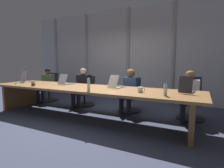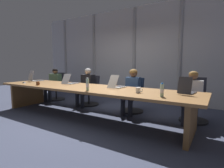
# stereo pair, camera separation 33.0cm
# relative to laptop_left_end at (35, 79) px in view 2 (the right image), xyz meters

# --- Properties ---
(ground_plane) EXTENTS (16.26, 16.26, 0.00)m
(ground_plane) POSITION_rel_laptop_left_end_xyz_m (2.22, -0.22, -0.79)
(ground_plane) COLOR #383D51
(conference_table) EXTENTS (5.08, 1.18, 0.72)m
(conference_table) POSITION_rel_laptop_left_end_xyz_m (2.22, -0.22, -0.18)
(conference_table) COLOR olive
(conference_table) RESTS_ON ground_plane
(curtain_backdrop) EXTENTS (8.13, 0.17, 3.15)m
(curtain_backdrop) POSITION_rel_laptop_left_end_xyz_m (2.22, 2.27, 0.79)
(curtain_backdrop) COLOR #B2B2B7
(curtain_backdrop) RESTS_ON ground_plane
(laptop_left_end) EXTENTS (0.26, 0.42, 0.33)m
(laptop_left_end) POSITION_rel_laptop_left_end_xyz_m (0.00, 0.00, 0.00)
(laptop_left_end) COLOR #A8ADB7
(laptop_left_end) RESTS_ON conference_table
(laptop_left_mid) EXTENTS (0.24, 0.44, 0.28)m
(laptop_left_mid) POSITION_rel_laptop_left_end_xyz_m (1.47, 0.02, -0.01)
(laptop_left_mid) COLOR #A8ADB7
(laptop_left_mid) RESTS_ON conference_table
(laptop_center) EXTENTS (0.25, 0.51, 0.30)m
(laptop_center) POSITION_rel_laptop_left_end_xyz_m (2.93, 0.02, -0.01)
(laptop_center) COLOR beige
(laptop_center) RESTS_ON conference_table
(laptop_right_mid) EXTENTS (0.29, 0.43, 0.31)m
(laptop_right_mid) POSITION_rel_laptop_left_end_xyz_m (4.37, 0.04, -0.00)
(laptop_right_mid) COLOR #2D2D33
(laptop_right_mid) RESTS_ON conference_table
(office_chair_left_end) EXTENTS (0.60, 0.61, 0.94)m
(office_chair_left_end) POSITION_rel_laptop_left_end_xyz_m (0.01, 0.82, -0.44)
(office_chair_left_end) COLOR #2D2D38
(office_chair_left_end) RESTS_ON ground_plane
(office_chair_left_mid) EXTENTS (0.60, 0.60, 0.90)m
(office_chair_left_mid) POSITION_rel_laptop_left_end_xyz_m (1.49, 0.82, -0.45)
(office_chair_left_mid) COLOR #2D2D38
(office_chair_left_mid) RESTS_ON ground_plane
(office_chair_center) EXTENTS (0.60, 0.60, 0.89)m
(office_chair_center) POSITION_rel_laptop_left_end_xyz_m (2.94, 0.82, -0.45)
(office_chair_center) COLOR navy
(office_chair_center) RESTS_ON ground_plane
(office_chair_right_mid) EXTENTS (0.60, 0.60, 0.96)m
(office_chair_right_mid) POSITION_rel_laptop_left_end_xyz_m (4.42, 0.82, -0.43)
(office_chair_right_mid) COLOR #2D2D38
(office_chair_right_mid) RESTS_ON ground_plane
(person_left_end) EXTENTS (0.43, 0.57, 1.09)m
(person_left_end) POSITION_rel_laptop_left_end_xyz_m (0.03, 0.66, -0.17)
(person_left_end) COLOR #4C6B4C
(person_left_end) RESTS_ON ground_plane
(person_left_mid) EXTENTS (0.40, 0.55, 1.12)m
(person_left_mid) POSITION_rel_laptop_left_end_xyz_m (1.48, 0.66, -0.15)
(person_left_mid) COLOR black
(person_left_mid) RESTS_ON ground_plane
(person_center) EXTENTS (0.36, 0.55, 1.13)m
(person_center) POSITION_rel_laptop_left_end_xyz_m (2.98, 0.66, -0.14)
(person_center) COLOR #335184
(person_center) RESTS_ON ground_plane
(person_right_mid) EXTENTS (0.42, 0.55, 1.11)m
(person_right_mid) POSITION_rel_laptop_left_end_xyz_m (4.39, 0.66, -0.16)
(person_right_mid) COLOR silver
(person_right_mid) RESTS_ON ground_plane
(water_bottle_primary) EXTENTS (0.06, 0.06, 0.27)m
(water_bottle_primary) POSITION_rel_laptop_left_end_xyz_m (2.62, -0.65, 0.06)
(water_bottle_primary) COLOR #ADD1B2
(water_bottle_primary) RESTS_ON conference_table
(water_bottle_secondary) EXTENTS (0.06, 0.06, 0.23)m
(water_bottle_secondary) POSITION_rel_laptop_left_end_xyz_m (4.07, -0.50, 0.04)
(water_bottle_secondary) COLOR #ADD1B2
(water_bottle_secondary) RESTS_ON conference_table
(coffee_mug_near) EXTENTS (0.12, 0.08, 0.09)m
(coffee_mug_near) POSITION_rel_laptop_left_end_xyz_m (0.97, -0.60, -0.02)
(coffee_mug_near) COLOR brown
(coffee_mug_near) RESTS_ON conference_table
(coffee_mug_far) EXTENTS (0.14, 0.10, 0.10)m
(coffee_mug_far) POSITION_rel_laptop_left_end_xyz_m (3.59, -0.33, -0.01)
(coffee_mug_far) COLOR white
(coffee_mug_far) RESTS_ON conference_table
(conference_mic_left_side) EXTENTS (0.11, 0.11, 0.03)m
(conference_mic_left_side) POSITION_rel_laptop_left_end_xyz_m (0.19, -0.50, -0.05)
(conference_mic_left_side) COLOR black
(conference_mic_left_side) RESTS_ON conference_table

